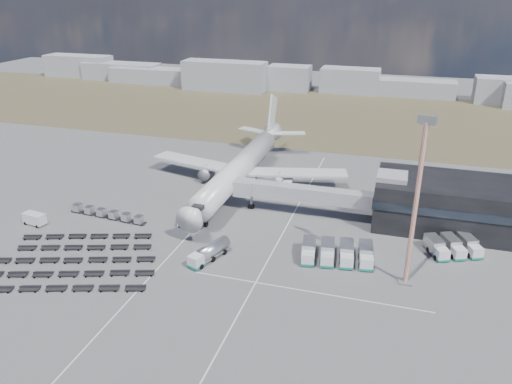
# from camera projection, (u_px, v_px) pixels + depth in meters

# --- Properties ---
(ground) EXTENTS (420.00, 420.00, 0.00)m
(ground) POSITION_uv_depth(u_px,v_px,m) (189.00, 247.00, 96.00)
(ground) COLOR #565659
(ground) RESTS_ON ground
(grass_strip) EXTENTS (420.00, 90.00, 0.01)m
(grass_strip) POSITION_uv_depth(u_px,v_px,m) (305.00, 114.00, 192.92)
(grass_strip) COLOR brown
(grass_strip) RESTS_ON ground
(lane_markings) EXTENTS (47.12, 110.00, 0.01)m
(lane_markings) POSITION_uv_depth(u_px,v_px,m) (242.00, 247.00, 96.02)
(lane_markings) COLOR silver
(lane_markings) RESTS_ON ground
(terminal) EXTENTS (30.40, 16.40, 11.00)m
(terminal) POSITION_uv_depth(u_px,v_px,m) (449.00, 203.00, 102.23)
(terminal) COLOR black
(terminal) RESTS_ON ground
(jet_bridge) EXTENTS (30.30, 3.80, 7.05)m
(jet_bridge) POSITION_uv_depth(u_px,v_px,m) (294.00, 193.00, 107.76)
(jet_bridge) COLOR #939399
(jet_bridge) RESTS_ON ground
(airliner) EXTENTS (51.59, 64.53, 17.62)m
(airliner) POSITION_uv_depth(u_px,v_px,m) (242.00, 166.00, 122.47)
(airliner) COLOR silver
(airliner) RESTS_ON ground
(skyline) EXTENTS (300.58, 24.61, 22.57)m
(skyline) POSITION_uv_depth(u_px,v_px,m) (358.00, 80.00, 221.52)
(skyline) COLOR #9798A5
(skyline) RESTS_ON ground
(fuel_tanker) EXTENTS (5.44, 9.65, 3.04)m
(fuel_tanker) POSITION_uv_depth(u_px,v_px,m) (209.00, 252.00, 91.04)
(fuel_tanker) COLOR silver
(fuel_tanker) RESTS_ON ground
(pushback_tug) EXTENTS (3.85, 2.65, 1.56)m
(pushback_tug) POSITION_uv_depth(u_px,v_px,m) (186.00, 223.00, 103.82)
(pushback_tug) COLOR silver
(pushback_tug) RESTS_ON ground
(utility_van) EXTENTS (5.10, 2.90, 2.53)m
(utility_van) POSITION_uv_depth(u_px,v_px,m) (34.00, 219.00, 104.39)
(utility_van) COLOR silver
(utility_van) RESTS_ON ground
(catering_truck) EXTENTS (3.33, 6.40, 2.80)m
(catering_truck) POSITION_uv_depth(u_px,v_px,m) (287.00, 185.00, 121.63)
(catering_truck) COLOR silver
(catering_truck) RESTS_ON ground
(service_trucks_near) EXTENTS (13.62, 8.78, 2.83)m
(service_trucks_near) POSITION_uv_depth(u_px,v_px,m) (337.00, 253.00, 90.84)
(service_trucks_near) COLOR silver
(service_trucks_near) RESTS_ON ground
(service_trucks_far) EXTENTS (10.75, 9.67, 2.68)m
(service_trucks_far) POSITION_uv_depth(u_px,v_px,m) (453.00, 246.00, 93.24)
(service_trucks_far) COLOR silver
(service_trucks_far) RESTS_ON ground
(uld_row) EXTENTS (18.76, 3.21, 1.70)m
(uld_row) POSITION_uv_depth(u_px,v_px,m) (107.00, 214.00, 107.36)
(uld_row) COLOR black
(uld_row) RESTS_ON ground
(baggage_dollies) EXTENTS (33.35, 27.95, 0.79)m
(baggage_dollies) POSITION_uv_depth(u_px,v_px,m) (73.00, 261.00, 90.50)
(baggage_dollies) COLOR black
(baggage_dollies) RESTS_ON ground
(floodlight_mast) EXTENTS (2.76, 2.23, 28.93)m
(floodlight_mast) POSITION_uv_depth(u_px,v_px,m) (416.00, 205.00, 79.01)
(floodlight_mast) COLOR #BD401E
(floodlight_mast) RESTS_ON ground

